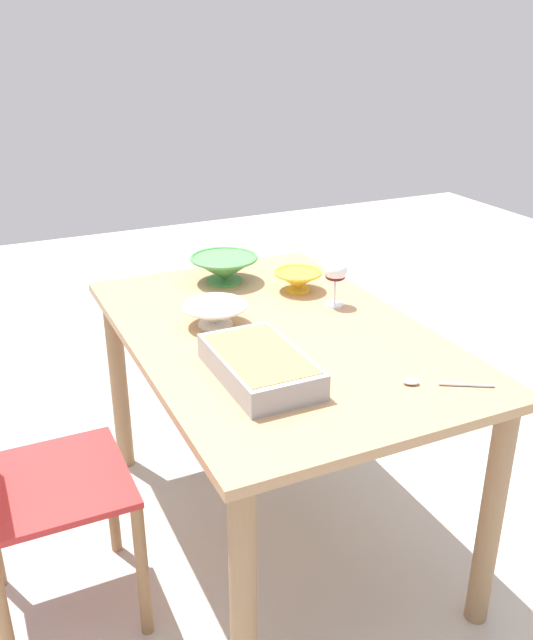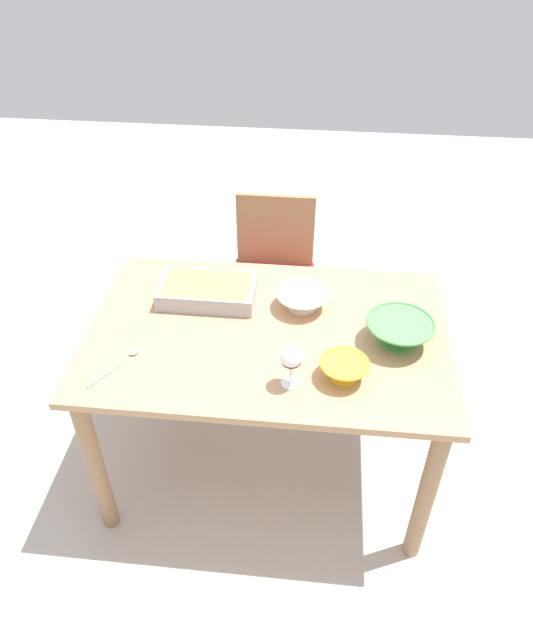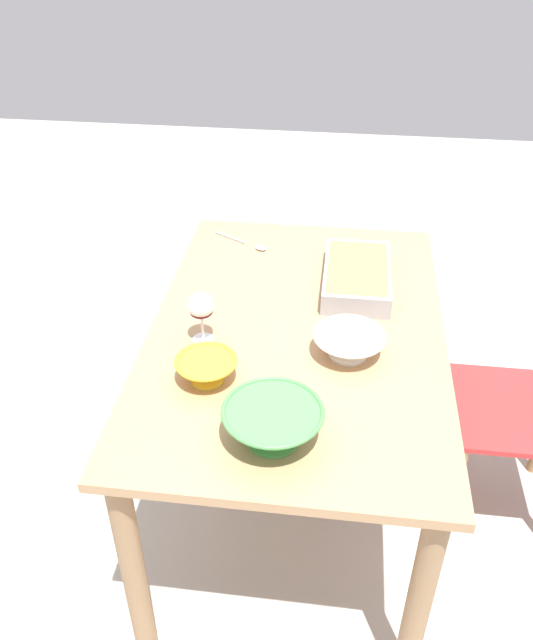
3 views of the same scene
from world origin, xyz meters
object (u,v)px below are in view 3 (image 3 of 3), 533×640
object	(u,v)px
serving_spoon	(250,244)
small_bowl	(273,423)
dining_table	(296,358)
wine_glass	(201,308)
serving_bowl	(349,343)
mixing_bowl	(206,368)
casserole_dish	(357,275)

from	to	relation	value
serving_spoon	small_bowl	bearing A→B (deg)	11.57
dining_table	small_bowl	bearing A→B (deg)	-2.20
wine_glass	serving_bowl	bearing A→B (deg)	88.03
dining_table	serving_bowl	distance (m)	0.25
mixing_bowl	serving_bowl	bearing A→B (deg)	113.26
wine_glass	mixing_bowl	distance (m)	0.20
dining_table	small_bowl	xyz separation A→B (m)	(0.48, -0.02, 0.17)
small_bowl	serving_bowl	xyz separation A→B (m)	(-0.36, 0.17, -0.01)
dining_table	serving_bowl	world-z (taller)	serving_bowl
wine_glass	serving_spoon	world-z (taller)	wine_glass
serving_spoon	serving_bowl	bearing A→B (deg)	31.59
serving_spoon	mixing_bowl	bearing A→B (deg)	-0.45
dining_table	casserole_dish	size ratio (longest dim) A/B	3.57
casserole_dish	serving_spoon	distance (m)	0.45
dining_table	serving_spoon	distance (m)	0.55
serving_bowl	wine_glass	bearing A→B (deg)	-91.97
small_bowl	dining_table	bearing A→B (deg)	177.80
casserole_dish	serving_spoon	bearing A→B (deg)	-120.35
small_bowl	serving_spoon	size ratio (longest dim) A/B	1.15
casserole_dish	wine_glass	bearing A→B (deg)	-50.74
casserole_dish	mixing_bowl	distance (m)	0.67
small_bowl	serving_spoon	world-z (taller)	small_bowl
wine_glass	mixing_bowl	world-z (taller)	wine_glass
dining_table	casserole_dish	bearing A→B (deg)	146.08
dining_table	serving_bowl	bearing A→B (deg)	52.82
dining_table	wine_glass	world-z (taller)	wine_glass
mixing_bowl	serving_bowl	world-z (taller)	same
dining_table	mixing_bowl	world-z (taller)	mixing_bowl
small_bowl	serving_bowl	size ratio (longest dim) A/B	1.20
wine_glass	mixing_bowl	xyz separation A→B (m)	(0.18, 0.05, -0.07)
dining_table	serving_spoon	xyz separation A→B (m)	(-0.49, -0.22, 0.13)
dining_table	mixing_bowl	bearing A→B (deg)	-38.29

